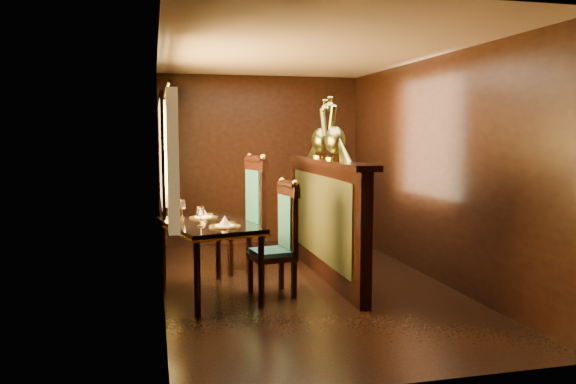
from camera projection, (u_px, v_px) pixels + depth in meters
name	position (u px, v px, depth m)	size (l,w,h in m)	color
ground	(304.00, 285.00, 6.12)	(5.00, 5.00, 0.00)	black
room_shell	(296.00, 140.00, 5.96)	(3.04, 5.04, 2.52)	black
partition	(325.00, 216.00, 6.41)	(0.26, 2.70, 1.36)	black
dining_table	(208.00, 230.00, 5.65)	(1.07, 1.43, 0.95)	black
chair_left	(282.00, 235.00, 5.73)	(0.49, 0.51, 1.19)	black
chair_right	(250.00, 209.00, 6.79)	(0.61, 0.63, 1.41)	black
peacock_left	(335.00, 128.00, 5.98)	(0.22, 0.58, 0.69)	#184936
peacock_right	(321.00, 129.00, 6.48)	(0.21, 0.56, 0.67)	#184936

